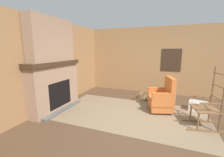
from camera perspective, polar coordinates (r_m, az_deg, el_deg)
name	(u,v)px	position (r m, az deg, el deg)	size (l,w,h in m)	color
ground_plane	(146,125)	(3.73, 12.94, -16.86)	(14.00, 14.00, 0.00)	#4C3523
wood_panel_wall_left	(47,65)	(4.62, -23.36, 4.70)	(0.06, 6.17, 2.58)	#9E7247
wood_panel_wall_back	(159,61)	(6.12, 17.44, 6.48)	(6.17, 0.09, 2.58)	#9E7247
fireplace_hearth	(55,86)	(4.56, -20.79, -2.77)	(0.57, 1.77, 1.40)	#9E7A60
chimney_breast	(51,40)	(4.46, -22.07, 13.50)	(0.32, 1.47, 1.16)	#9E7A60
area_rug	(129,113)	(4.22, 6.63, -13.10)	(3.97, 2.18, 0.01)	#7A664C
armchair	(162,99)	(4.45, 18.48, -7.38)	(0.76, 0.81, 0.99)	#C6662D
rocking_chair	(207,109)	(3.97, 32.58, -9.61)	(0.89, 0.65, 1.35)	brown
firewood_stack	(140,97)	(5.39, 10.77, -6.79)	(0.42, 0.47, 0.24)	brown
laundry_basket	(198,106)	(4.95, 29.94, -9.21)	(0.52, 0.41, 0.28)	white
oil_lamp_vase	(39,58)	(4.17, -26.07, 6.93)	(0.11, 0.11, 0.31)	#B24C42
storage_case	(58,59)	(4.66, -19.92, 7.11)	(0.17, 0.24, 0.12)	gray
decorative_plate_on_mantel	(48,56)	(4.40, -23.31, 7.72)	(0.07, 0.29, 0.28)	red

